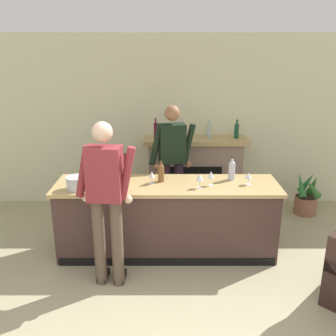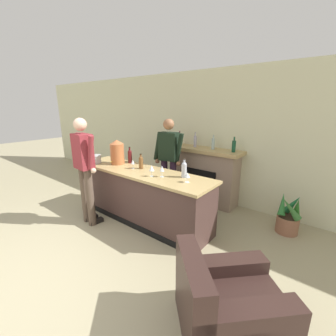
% 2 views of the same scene
% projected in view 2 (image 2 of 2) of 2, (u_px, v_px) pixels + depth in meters
% --- Properties ---
extents(ground_plane, '(24.00, 24.00, 0.00)m').
position_uv_depth(ground_plane, '(26.00, 280.00, 2.72)').
color(ground_plane, tan).
extents(wall_back_panel, '(12.00, 0.07, 2.75)m').
position_uv_depth(wall_back_panel, '(192.00, 136.00, 5.10)').
color(wall_back_panel, beige).
rests_on(wall_back_panel, ground_plane).
extents(bar_counter, '(2.76, 0.74, 0.94)m').
position_uv_depth(bar_counter, '(141.00, 195.00, 4.05)').
color(bar_counter, '#442E2A').
rests_on(bar_counter, ground_plane).
extents(fireplace_stone, '(1.62, 0.52, 1.49)m').
position_uv_depth(fireplace_stone, '(203.00, 175.00, 4.83)').
color(fireplace_stone, gray).
rests_on(fireplace_stone, ground_plane).
extents(armchair_black, '(1.18, 1.18, 0.80)m').
position_uv_depth(armchair_black, '(224.00, 307.00, 2.05)').
color(armchair_black, '#32201C').
rests_on(armchair_black, ground_plane).
extents(potted_plant_corner, '(0.40, 0.41, 0.67)m').
position_uv_depth(potted_plant_corner, '(288.00, 217.00, 3.67)').
color(potted_plant_corner, '#8F5D44').
rests_on(potted_plant_corner, ground_plane).
extents(person_customer, '(0.66, 0.33, 1.85)m').
position_uv_depth(person_customer, '(85.00, 167.00, 3.77)').
color(person_customer, brown).
rests_on(person_customer, ground_plane).
extents(person_bartender, '(0.65, 0.36, 1.80)m').
position_uv_depth(person_bartender, '(168.00, 160.00, 4.40)').
color(person_bartender, '#2D1D2F').
rests_on(person_bartender, ground_plane).
extents(copper_dispenser, '(0.27, 0.30, 0.47)m').
position_uv_depth(copper_dispenser, '(117.00, 152.00, 4.30)').
color(copper_dispenser, '#B6673B').
rests_on(copper_dispenser, bar_counter).
extents(ice_bucket_steel, '(0.24, 0.24, 0.16)m').
position_uv_depth(ice_bucket_steel, '(95.00, 159.00, 4.41)').
color(ice_bucket_steel, silver).
rests_on(ice_bucket_steel, bar_counter).
extents(wine_bottle_cabernet_heavy, '(0.08, 0.08, 0.30)m').
position_uv_depth(wine_bottle_cabernet_heavy, '(184.00, 169.00, 3.52)').
color(wine_bottle_cabernet_heavy, '#A9AFC0').
rests_on(wine_bottle_cabernet_heavy, bar_counter).
extents(wine_bottle_rose_blush, '(0.08, 0.08, 0.27)m').
position_uv_depth(wine_bottle_rose_blush, '(141.00, 162.00, 4.00)').
color(wine_bottle_rose_blush, brown).
rests_on(wine_bottle_rose_blush, bar_counter).
extents(wine_bottle_burgundy_dark, '(0.08, 0.08, 0.32)m').
position_uv_depth(wine_bottle_burgundy_dark, '(130.00, 156.00, 4.39)').
color(wine_bottle_burgundy_dark, '#531518').
rests_on(wine_bottle_burgundy_dark, bar_counter).
extents(wine_glass_back_row, '(0.07, 0.07, 0.16)m').
position_uv_depth(wine_glass_back_row, '(133.00, 162.00, 4.01)').
color(wine_glass_back_row, silver).
rests_on(wine_glass_back_row, bar_counter).
extents(wine_glass_mid_counter, '(0.08, 0.08, 0.18)m').
position_uv_depth(wine_glass_mid_counter, '(152.00, 168.00, 3.56)').
color(wine_glass_mid_counter, silver).
rests_on(wine_glass_mid_counter, bar_counter).
extents(wine_glass_near_bucket, '(0.07, 0.07, 0.18)m').
position_uv_depth(wine_glass_near_bucket, '(162.00, 169.00, 3.54)').
color(wine_glass_near_bucket, silver).
rests_on(wine_glass_near_bucket, bar_counter).
extents(wine_glass_by_dispenser, '(0.08, 0.08, 0.15)m').
position_uv_depth(wine_glass_by_dispenser, '(187.00, 175.00, 3.29)').
color(wine_glass_by_dispenser, silver).
rests_on(wine_glass_by_dispenser, bar_counter).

